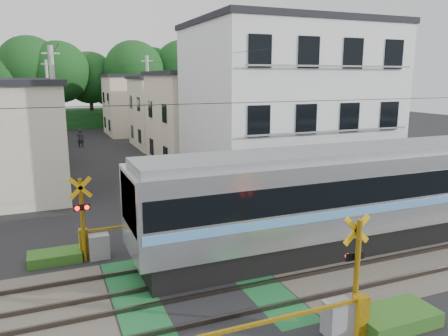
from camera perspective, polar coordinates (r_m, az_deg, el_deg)
name	(u,v)px	position (r m, az deg, el deg)	size (l,w,h in m)	color
ground	(198,290)	(13.97, -3.44, -15.58)	(120.00, 120.00, 0.00)	black
track_bed	(198,289)	(13.95, -3.45, -15.44)	(120.00, 120.00, 0.14)	#47423A
commuter_train	(369,192)	(17.82, 18.47, -3.03)	(18.56, 2.93, 3.86)	black
crossing_signal_near	(342,309)	(11.88, 15.21, -17.36)	(4.74, 0.65, 3.09)	#EBA80C
crossing_signal_far	(96,239)	(16.49, -16.37, -8.94)	(4.74, 0.65, 3.09)	#EBA80C
apartment_block	(286,109)	(24.69, 8.06, 7.62)	(10.20, 8.36, 9.30)	white
houses_row	(99,116)	(38.04, -16.06, 6.60)	(22.07, 31.35, 6.80)	beige
tree_hill	(76,82)	(60.14, -18.72, 10.62)	(40.00, 12.75, 11.34)	#164318
catenary	(362,158)	(15.67, 17.56, 1.25)	(60.00, 5.04, 7.00)	#2D2D33
utility_poles	(85,108)	(34.95, -17.72, 7.45)	(7.90, 42.00, 8.00)	#A5A5A0
pedestrian	(80,138)	(42.41, -18.24, 3.72)	(0.63, 0.41, 1.73)	#25272F
weed_patches	(251,276)	(14.41, 3.49, -13.85)	(10.25, 8.80, 0.40)	#2D5E1E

